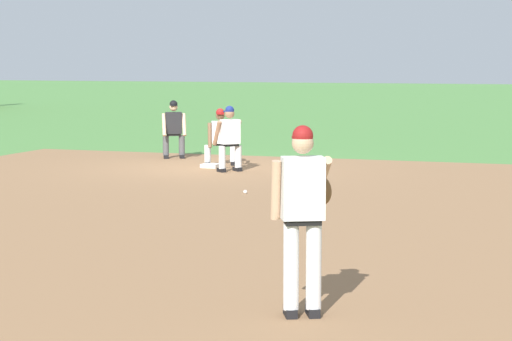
{
  "coord_description": "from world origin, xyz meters",
  "views": [
    {
      "loc": [
        -21.18,
        -8.38,
        2.48
      ],
      "look_at": [
        -8.49,
        -4.02,
        0.98
      ],
      "focal_mm": 70.0,
      "sensor_mm": 36.0,
      "label": 1
    }
  ],
  "objects_px": {
    "umpire": "(174,127)",
    "baseball": "(245,192)",
    "first_base_bag": "(211,166)",
    "baserunner": "(230,136)",
    "first_baseman": "(221,135)",
    "pitcher": "(304,208)"
  },
  "relations": [
    {
      "from": "first_baseman",
      "to": "umpire",
      "type": "xyz_separation_m",
      "value": [
        1.22,
        1.74,
        0.06
      ]
    },
    {
      "from": "baseball",
      "to": "baserunner",
      "type": "distance_m",
      "value": 3.73
    },
    {
      "from": "umpire",
      "to": "first_base_bag",
      "type": "bearing_deg",
      "value": -135.48
    },
    {
      "from": "pitcher",
      "to": "first_baseman",
      "type": "relative_size",
      "value": 1.39
    },
    {
      "from": "baseball",
      "to": "first_baseman",
      "type": "xyz_separation_m",
      "value": [
        4.42,
        2.16,
        0.69
      ]
    },
    {
      "from": "first_base_bag",
      "to": "umpire",
      "type": "bearing_deg",
      "value": 44.52
    },
    {
      "from": "pitcher",
      "to": "first_baseman",
      "type": "bearing_deg",
      "value": 24.24
    },
    {
      "from": "first_base_bag",
      "to": "umpire",
      "type": "distance_m",
      "value": 2.48
    },
    {
      "from": "baserunner",
      "to": "umpire",
      "type": "xyz_separation_m",
      "value": [
        2.33,
        2.37,
        0.0
      ]
    },
    {
      "from": "baserunner",
      "to": "baseball",
      "type": "bearing_deg",
      "value": -155.08
    },
    {
      "from": "baseball",
      "to": "pitcher",
      "type": "distance_m",
      "value": 8.91
    },
    {
      "from": "baseball",
      "to": "baserunner",
      "type": "height_order",
      "value": "baserunner"
    },
    {
      "from": "first_base_bag",
      "to": "first_baseman",
      "type": "relative_size",
      "value": 0.28
    },
    {
      "from": "baseball",
      "to": "first_baseman",
      "type": "height_order",
      "value": "first_baseman"
    },
    {
      "from": "first_base_bag",
      "to": "baseball",
      "type": "height_order",
      "value": "first_base_bag"
    },
    {
      "from": "pitcher",
      "to": "baserunner",
      "type": "bearing_deg",
      "value": 23.72
    },
    {
      "from": "first_base_bag",
      "to": "baserunner",
      "type": "relative_size",
      "value": 0.26
    },
    {
      "from": "baserunner",
      "to": "first_base_bag",
      "type": "bearing_deg",
      "value": 47.74
    },
    {
      "from": "first_base_bag",
      "to": "pitcher",
      "type": "distance_m",
      "value": 13.42
    },
    {
      "from": "umpire",
      "to": "baseball",
      "type": "bearing_deg",
      "value": -145.3
    },
    {
      "from": "baseball",
      "to": "first_baseman",
      "type": "bearing_deg",
      "value": 26.08
    },
    {
      "from": "pitcher",
      "to": "baserunner",
      "type": "distance_m",
      "value": 12.5
    }
  ]
}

